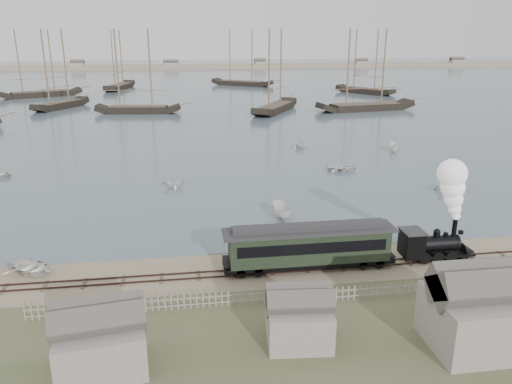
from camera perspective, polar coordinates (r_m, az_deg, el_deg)
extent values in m
plane|color=gray|center=(43.46, -1.33, -8.03)|extent=(600.00, 600.00, 0.00)
cube|color=slate|center=(209.76, -7.20, 12.46)|extent=(600.00, 336.00, 0.06)
cube|color=#32201B|center=(41.20, -0.90, -9.41)|extent=(120.00, 0.08, 0.12)
cube|color=#32201B|center=(42.08, -1.08, -8.79)|extent=(120.00, 0.08, 0.12)
cube|color=#3F3528|center=(41.67, -0.99, -9.18)|extent=(120.00, 1.80, 0.06)
cube|color=tan|center=(289.51, -7.63, 13.86)|extent=(500.00, 20.00, 1.80)
cube|color=black|center=(46.29, 19.93, -6.59)|extent=(6.25, 1.84, 0.23)
cylinder|color=black|center=(45.76, 19.64, -5.58)|extent=(3.86, 1.38, 1.38)
cube|color=black|center=(44.81, 17.36, -5.59)|extent=(1.65, 2.02, 2.11)
cube|color=#2F2F32|center=(44.40, 17.49, -4.28)|extent=(1.84, 2.21, 0.11)
cylinder|color=black|center=(46.14, 21.72, -3.97)|extent=(0.40, 0.40, 1.47)
sphere|color=black|center=(45.45, 19.98, -4.32)|extent=(0.59, 0.59, 0.59)
cone|color=black|center=(47.74, 23.05, -6.34)|extent=(1.29, 1.84, 1.84)
cube|color=black|center=(46.57, 22.37, -4.27)|extent=(0.32, 0.32, 0.32)
cube|color=black|center=(42.26, 6.02, -7.84)|extent=(14.28, 2.35, 0.36)
cube|color=black|center=(41.66, 6.09, -6.07)|extent=(13.26, 2.55, 2.55)
cube|color=black|center=(40.42, 6.55, -6.47)|extent=(12.24, 0.06, 0.92)
cube|color=black|center=(42.72, 5.67, -5.06)|extent=(12.24, 0.06, 0.92)
cube|color=#2F2F32|center=(41.15, 6.15, -4.38)|extent=(14.28, 2.75, 0.18)
cube|color=#2F2F32|center=(41.04, 6.16, -3.98)|extent=(12.75, 1.22, 0.46)
imported|color=white|center=(45.47, -24.37, -7.88)|extent=(5.10, 5.40, 0.91)
imported|color=white|center=(64.29, -9.39, 1.17)|extent=(2.55, 2.93, 1.52)
imported|color=white|center=(52.89, 2.92, -2.24)|extent=(4.15, 1.80, 1.57)
imported|color=white|center=(72.22, 9.78, 2.72)|extent=(4.06, 4.86, 0.87)
imported|color=white|center=(66.09, 20.92, 0.79)|extent=(4.16, 4.35, 1.77)
imported|color=white|center=(86.10, 15.48, 4.94)|extent=(3.89, 2.63, 1.41)
imported|color=white|center=(77.03, -27.19, 1.89)|extent=(4.37, 4.44, 0.75)
imported|color=white|center=(85.68, 5.04, 5.55)|extent=(3.94, 3.71, 1.65)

